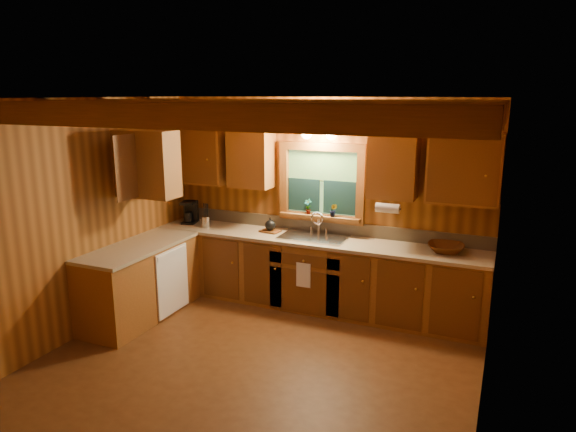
# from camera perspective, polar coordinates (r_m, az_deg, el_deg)

# --- Properties ---
(room) EXTENTS (4.20, 4.20, 4.20)m
(room) POSITION_cam_1_polar(r_m,az_deg,el_deg) (4.92, -3.70, -2.54)
(room) COLOR #542F14
(room) RESTS_ON ground
(ceiling_beams) EXTENTS (4.20, 2.54, 0.18)m
(ceiling_beams) POSITION_cam_1_polar(r_m,az_deg,el_deg) (4.74, -3.92, 11.45)
(ceiling_beams) COLOR brown
(ceiling_beams) RESTS_ON room
(base_cabinets) EXTENTS (4.20, 2.22, 0.86)m
(base_cabinets) POSITION_cam_1_polar(r_m,az_deg,el_deg) (6.49, -2.33, -6.62)
(base_cabinets) COLOR brown
(base_cabinets) RESTS_ON ground
(countertop) EXTENTS (4.20, 2.24, 0.04)m
(countertop) POSITION_cam_1_polar(r_m,az_deg,el_deg) (6.35, -2.23, -2.80)
(countertop) COLOR tan
(countertop) RESTS_ON base_cabinets
(backsplash) EXTENTS (4.20, 0.02, 0.16)m
(backsplash) POSITION_cam_1_polar(r_m,az_deg,el_deg) (6.68, 3.69, -1.12)
(backsplash) COLOR #9A8767
(backsplash) RESTS_ON room
(dishwasher_panel) EXTENTS (0.02, 0.60, 0.80)m
(dishwasher_panel) POSITION_cam_1_polar(r_m,az_deg,el_deg) (6.48, -12.55, -6.97)
(dishwasher_panel) COLOR white
(dishwasher_panel) RESTS_ON base_cabinets
(upper_cabinets) EXTENTS (4.19, 1.77, 0.78)m
(upper_cabinets) POSITION_cam_1_polar(r_m,az_deg,el_deg) (6.31, -2.48, 6.00)
(upper_cabinets) COLOR brown
(upper_cabinets) RESTS_ON room
(window) EXTENTS (1.12, 0.08, 1.00)m
(window) POSITION_cam_1_polar(r_m,az_deg,el_deg) (6.55, 3.71, 3.50)
(window) COLOR brown
(window) RESTS_ON room
(window_sill) EXTENTS (1.06, 0.14, 0.04)m
(window_sill) POSITION_cam_1_polar(r_m,az_deg,el_deg) (6.58, 3.52, -0.07)
(window_sill) COLOR brown
(window_sill) RESTS_ON room
(wall_sconce) EXTENTS (0.45, 0.21, 0.17)m
(wall_sconce) POSITION_cam_1_polar(r_m,az_deg,el_deg) (6.35, 3.42, 8.99)
(wall_sconce) COLOR black
(wall_sconce) RESTS_ON room
(paper_towel_roll) EXTENTS (0.27, 0.11, 0.11)m
(paper_towel_roll) POSITION_cam_1_polar(r_m,az_deg,el_deg) (6.01, 10.88, 0.86)
(paper_towel_roll) COLOR white
(paper_towel_roll) RESTS_ON upper_cabinets
(dish_towel) EXTENTS (0.18, 0.01, 0.30)m
(dish_towel) POSITION_cam_1_polar(r_m,az_deg,el_deg) (6.26, 1.70, -6.51)
(dish_towel) COLOR white
(dish_towel) RESTS_ON base_cabinets
(sink) EXTENTS (0.82, 0.48, 0.43)m
(sink) POSITION_cam_1_polar(r_m,az_deg,el_deg) (6.45, 2.83, -2.76)
(sink) COLOR silver
(sink) RESTS_ON countertop
(coffee_maker) EXTENTS (0.17, 0.22, 0.31)m
(coffee_maker) POSITION_cam_1_polar(r_m,az_deg,el_deg) (7.26, -10.70, 0.43)
(coffee_maker) COLOR black
(coffee_maker) RESTS_ON countertop
(utensil_crock) EXTENTS (0.11, 0.11, 0.32)m
(utensil_crock) POSITION_cam_1_polar(r_m,az_deg,el_deg) (7.02, -9.01, -0.56)
(utensil_crock) COLOR silver
(utensil_crock) RESTS_ON countertop
(cutting_board) EXTENTS (0.27, 0.21, 0.02)m
(cutting_board) POSITION_cam_1_polar(r_m,az_deg,el_deg) (6.69, -1.96, -1.67)
(cutting_board) COLOR #593013
(cutting_board) RESTS_ON countertop
(teakettle) EXTENTS (0.14, 0.14, 0.17)m
(teakettle) POSITION_cam_1_polar(r_m,az_deg,el_deg) (6.67, -1.97, -1.01)
(teakettle) COLOR black
(teakettle) RESTS_ON cutting_board
(wicker_basket) EXTENTS (0.44, 0.44, 0.10)m
(wicker_basket) POSITION_cam_1_polar(r_m,az_deg,el_deg) (6.10, 16.92, -3.39)
(wicker_basket) COLOR #48230C
(wicker_basket) RESTS_ON countertop
(potted_plant_left) EXTENTS (0.12, 0.09, 0.20)m
(potted_plant_left) POSITION_cam_1_polar(r_m,az_deg,el_deg) (6.61, 2.21, 1.06)
(potted_plant_left) COLOR #593013
(potted_plant_left) RESTS_ON window_sill
(potted_plant_right) EXTENTS (0.09, 0.07, 0.17)m
(potted_plant_right) POSITION_cam_1_polar(r_m,az_deg,el_deg) (6.48, 4.99, 0.63)
(potted_plant_right) COLOR #593013
(potted_plant_right) RESTS_ON window_sill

